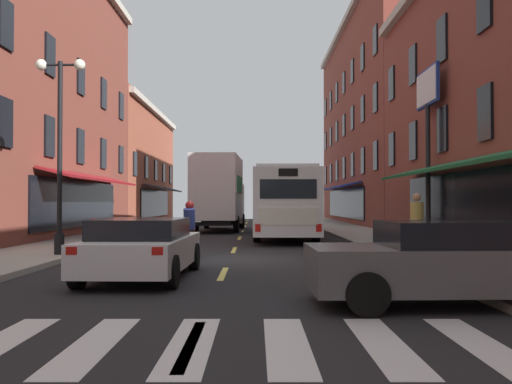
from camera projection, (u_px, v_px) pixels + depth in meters
ground_plane at (231, 260)px, 16.58m from camera, size 34.80×80.00×0.10m
lane_centre_dashes at (231, 259)px, 16.33m from camera, size 0.14×73.90×0.01m
crosswalk_near at (192, 344)px, 6.59m from camera, size 7.10×2.80×0.01m
sidewalk_left at (26, 256)px, 16.60m from camera, size 3.00×80.00×0.14m
sidewalk_right at (437, 256)px, 16.57m from camera, size 3.00×80.00×0.14m
billboard_sign at (429, 113)px, 21.18m from camera, size 0.40×2.47×6.39m
transit_bus at (285, 202)px, 26.98m from camera, size 2.89×12.41×3.06m
box_truck at (221, 194)px, 32.80m from camera, size 2.73×8.38×4.13m
sedan_near at (453, 261)px, 9.07m from camera, size 4.45×2.08×1.32m
sedan_mid at (144, 247)px, 12.28m from camera, size 2.09×4.56×1.27m
motorcycle_rider at (191, 233)px, 17.26m from camera, size 0.62×2.07×1.66m
bicycle_near at (107, 233)px, 20.97m from camera, size 1.71×0.48×0.91m
pedestrian_mid at (418, 224)px, 15.63m from camera, size 0.36×0.36×1.73m
street_lamp_twin at (61, 146)px, 16.45m from camera, size 1.42×0.32×5.56m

